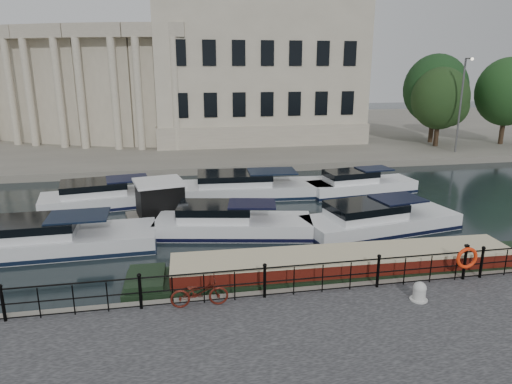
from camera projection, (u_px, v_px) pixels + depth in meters
ground_plane at (253, 282)px, 17.47m from camera, size 160.00×160.00×0.00m
far_bank at (195, 132)px, 54.33m from camera, size 120.00×42.00×0.55m
railing at (265, 279)px, 15.02m from camera, size 24.14×0.14×1.22m
civic_building at (186, 75)px, 48.27m from camera, size 53.55×31.84×16.85m
lamp_posts at (500, 103)px, 40.37m from camera, size 8.24×1.55×8.07m
bicycle at (199, 292)px, 14.50m from camera, size 1.85×0.65×0.97m
mooring_bollard at (419, 292)px, 14.92m from camera, size 0.58×0.58×0.65m
life_ring_post at (467, 258)px, 16.19m from camera, size 0.81×0.21×1.33m
narrowboat at (344, 273)px, 17.39m from camera, size 16.31×2.68×1.59m
harbour_hut at (160, 202)px, 24.35m from camera, size 3.88×3.44×2.21m
cabin_cruisers at (226, 209)px, 25.09m from camera, size 25.28×11.21×1.99m
trees at (464, 95)px, 43.58m from camera, size 12.46×8.22×8.58m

